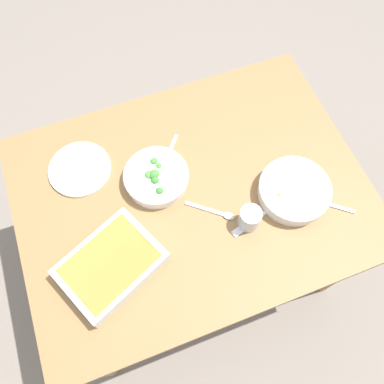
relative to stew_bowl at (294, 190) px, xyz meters
The scene contains 11 objects.
ground_plane 0.85m from the stew_bowl, 157.83° to the left, with size 6.00×6.00×0.00m, color slate.
dining_table 0.37m from the stew_bowl, 157.83° to the left, with size 1.20×0.90×0.74m.
stew_bowl is the anchor object (origin of this frame).
broccoli_bowl 0.47m from the stew_bowl, 152.93° to the left, with size 0.23×0.23×0.07m.
baking_dish 0.65m from the stew_bowl, behind, with size 0.36×0.32×0.06m.
drink_cup 0.19m from the stew_bowl, 167.37° to the right, with size 0.07×0.07×0.08m.
side_plate 0.75m from the stew_bowl, 151.95° to the left, with size 0.22×0.22×0.01m, color white.
spoon_by_stew 0.11m from the stew_bowl, 38.84° to the right, with size 0.15×0.12×0.01m.
spoon_by_broccoli 0.46m from the stew_bowl, 142.38° to the left, with size 0.13×0.15×0.01m.
spoon_spare 0.27m from the stew_bowl, behind, with size 0.15×0.13×0.01m.
fork_on_table 0.18m from the stew_bowl, 165.59° to the right, with size 0.18×0.06×0.01m.
Camera 1 is at (-0.20, -0.53, 1.97)m, focal length 36.45 mm.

